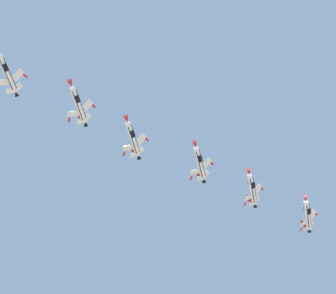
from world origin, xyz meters
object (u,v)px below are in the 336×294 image
at_px(fighter_jet_lead, 7,73).
at_px(fighter_jet_trail_slot, 307,215).
at_px(fighter_jet_left_wing, 78,104).
at_px(fighter_jet_right_outer, 252,189).
at_px(fighter_jet_right_wing, 133,138).
at_px(fighter_jet_left_outer, 199,163).

height_order(fighter_jet_lead, fighter_jet_trail_slot, fighter_jet_lead).
height_order(fighter_jet_left_wing, fighter_jet_right_outer, fighter_jet_left_wing).
height_order(fighter_jet_lead, fighter_jet_right_wing, fighter_jet_lead).
xyz_separation_m(fighter_jet_left_outer, fighter_jet_trail_slot, (41.91, 12.50, 0.46)).
distance_m(fighter_jet_lead, fighter_jet_left_wing, 22.69).
distance_m(fighter_jet_right_wing, fighter_jet_right_outer, 44.15).
height_order(fighter_jet_right_outer, fighter_jet_trail_slot, fighter_jet_right_outer).
xyz_separation_m(fighter_jet_left_wing, fighter_jet_left_outer, (41.10, 10.91, -2.13)).
height_order(fighter_jet_left_outer, fighter_jet_trail_slot, fighter_jet_trail_slot).
bearing_deg(fighter_jet_trail_slot, fighter_jet_right_wing, 40.47).
bearing_deg(fighter_jet_right_wing, fighter_jet_right_outer, -139.69).
distance_m(fighter_jet_lead, fighter_jet_trail_slot, 108.88).
bearing_deg(fighter_jet_lead, fighter_jet_left_outer, -139.85).
height_order(fighter_jet_left_wing, fighter_jet_trail_slot, fighter_jet_left_wing).
relative_size(fighter_jet_left_wing, fighter_jet_right_outer, 1.00).
bearing_deg(fighter_jet_left_outer, fighter_jet_left_wing, 41.24).
distance_m(fighter_jet_left_wing, fighter_jet_right_outer, 63.82).
relative_size(fighter_jet_right_wing, fighter_jet_left_outer, 1.00).
bearing_deg(fighter_jet_lead, fighter_jet_trail_slot, -138.71).
bearing_deg(fighter_jet_trail_slot, fighter_jet_left_wing, 42.13).
bearing_deg(fighter_jet_left_wing, fighter_jet_left_outer, -138.76).
xyz_separation_m(fighter_jet_lead, fighter_jet_right_outer, (83.43, 22.42, -2.51)).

